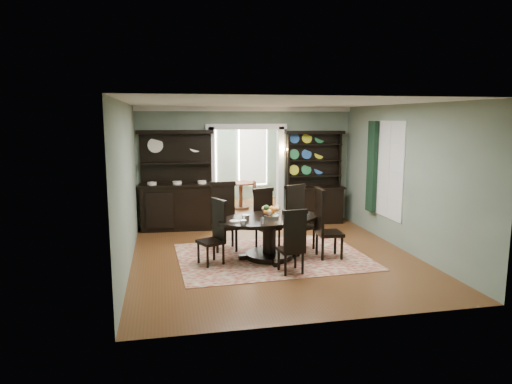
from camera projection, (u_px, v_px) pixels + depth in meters
The scene contains 19 objects.
room at pixel (274, 178), 8.84m from camera, with size 5.51×6.01×3.01m.
parlor at pixel (231, 157), 14.16m from camera, with size 3.51×3.50×3.01m.
doorway_trim at pixel (246, 161), 11.69m from camera, with size 2.08×0.25×2.57m.
right_window at pixel (381, 168), 10.23m from camera, with size 0.15×1.47×2.12m.
wall_sconce at pixel (284, 151), 11.69m from camera, with size 0.27×0.21×0.21m.
rug at pixel (272, 256), 9.03m from camera, with size 3.65×2.67×0.01m, color maroon.
dining_table at pixel (269, 230), 8.86m from camera, with size 2.38×2.38×0.82m.
centerpiece at pixel (271, 214), 8.74m from camera, with size 1.56×1.00×0.26m.
chair_far_left at pixel (224, 214), 9.49m from camera, with size 0.55×0.52×1.42m.
chair_far_mid at pixel (265, 217), 9.59m from camera, with size 0.58×0.56×1.26m.
chair_far_right at pixel (298, 215), 9.57m from camera, with size 0.64×0.63×1.34m.
chair_end_left at pixel (215, 230), 8.53m from camera, with size 0.58×0.59×1.23m.
chair_end_right at pixel (324, 222), 8.85m from camera, with size 0.51×0.54×1.39m.
chair_near at pixel (293, 240), 7.93m from camera, with size 0.48×0.46×1.17m.
sideboard at pixel (177, 195), 11.19m from camera, with size 1.89×0.78×2.43m.
welsh_dresser at pixel (314, 190), 11.91m from camera, with size 1.58×0.69×2.39m.
parlor_table at pixel (241, 191), 13.70m from camera, with size 0.88×0.88×0.81m.
parlor_chair_left at pixel (217, 196), 13.33m from camera, with size 0.39×0.38×0.88m.
parlor_chair_right at pixel (258, 194), 13.55m from camera, with size 0.37×0.37×0.87m.
Camera 1 is at (-2.11, -8.48, 2.73)m, focal length 32.00 mm.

